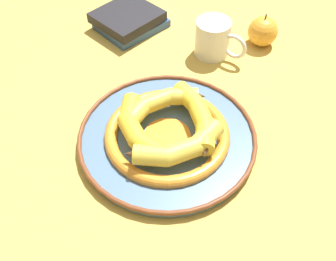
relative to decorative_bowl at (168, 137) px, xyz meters
The scene contains 9 objects.
ground_plane 0.04m from the decorative_bowl, 85.71° to the left, with size 2.80×2.80×0.00m, color gold.
decorative_bowl is the anchor object (origin of this frame).
banana_a 0.07m from the decorative_bowl, 61.58° to the left, with size 0.19×0.09×0.04m.
banana_b 0.07m from the decorative_bowl, 163.45° to the left, with size 0.09×0.20×0.04m.
banana_c 0.07m from the decorative_bowl, 105.94° to the right, with size 0.20×0.10×0.04m.
banana_d 0.07m from the decorative_bowl, 19.88° to the right, with size 0.08×0.20×0.04m.
book_stack 0.42m from the decorative_bowl, 20.52° to the right, with size 0.17×0.19×0.05m.
coffee_mug 0.32m from the decorative_bowl, 55.95° to the right, with size 0.13×0.09×0.09m.
apple 0.41m from the decorative_bowl, 70.81° to the right, with size 0.08×0.08×0.09m.
Camera 1 is at (-0.43, 0.26, 0.63)m, focal length 42.00 mm.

